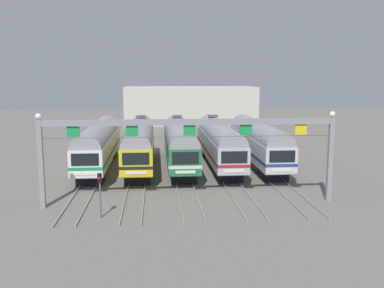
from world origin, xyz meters
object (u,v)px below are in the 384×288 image
object	(u,v)px
commuter_train_yellow	(140,142)
yard_signal_mast	(100,187)
commuter_train_white	(99,143)
commuter_train_silver	(258,141)
commuter_train_stainless	(219,141)
catenary_gantry	(190,135)
commuter_train_green	(180,142)

from	to	relation	value
commuter_train_yellow	yard_signal_mast	world-z (taller)	commuter_train_yellow
commuter_train_white	commuter_train_silver	world-z (taller)	same
commuter_train_stainless	commuter_train_white	bearing A→B (deg)	-179.98
commuter_train_white	catenary_gantry	world-z (taller)	catenary_gantry
commuter_train_yellow	commuter_train_green	world-z (taller)	same
commuter_train_yellow	catenary_gantry	distance (m)	14.37
commuter_train_stainless	commuter_train_yellow	bearing A→B (deg)	180.00
commuter_train_silver	catenary_gantry	xyz separation A→B (m)	(-8.42, -13.49, 2.57)
commuter_train_green	yard_signal_mast	bearing A→B (deg)	-111.40
commuter_train_yellow	catenary_gantry	bearing A→B (deg)	-72.69
catenary_gantry	yard_signal_mast	xyz separation A→B (m)	(-6.31, -2.61, -3.07)
commuter_train_yellow	catenary_gantry	world-z (taller)	catenary_gantry
commuter_train_silver	catenary_gantry	bearing A→B (deg)	-121.95
commuter_train_white	yard_signal_mast	distance (m)	16.25
catenary_gantry	commuter_train_silver	bearing A→B (deg)	58.05
commuter_train_white	commuter_train_green	size ratio (longest dim) A/B	1.00
commuter_train_silver	yard_signal_mast	distance (m)	21.83
commuter_train_yellow	commuter_train_green	xyz separation A→B (m)	(4.21, 0.00, 0.00)
commuter_train_green	catenary_gantry	size ratio (longest dim) A/B	0.82
catenary_gantry	yard_signal_mast	size ratio (longest dim) A/B	7.02
commuter_train_green	yard_signal_mast	xyz separation A→B (m)	(-6.31, -16.11, -0.50)
commuter_train_green	yard_signal_mast	world-z (taller)	commuter_train_green
commuter_train_white	commuter_train_yellow	size ratio (longest dim) A/B	1.00
commuter_train_stainless	catenary_gantry	distance (m)	14.37
commuter_train_white	commuter_train_stainless	bearing A→B (deg)	0.02
commuter_train_yellow	commuter_train_silver	xyz separation A→B (m)	(12.62, -0.00, -0.00)
commuter_train_silver	commuter_train_white	bearing A→B (deg)	180.00
commuter_train_white	commuter_train_silver	size ratio (longest dim) A/B	1.00
commuter_train_white	commuter_train_green	bearing A→B (deg)	0.03
catenary_gantry	yard_signal_mast	world-z (taller)	catenary_gantry
commuter_train_green	catenary_gantry	bearing A→B (deg)	-90.00
commuter_train_white	commuter_train_silver	bearing A→B (deg)	0.00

